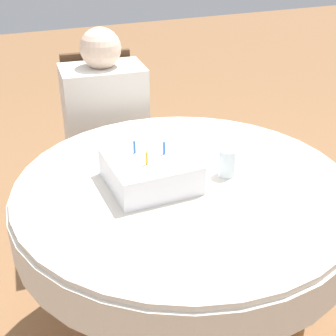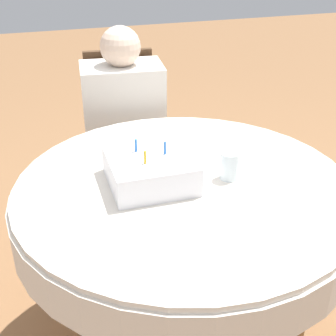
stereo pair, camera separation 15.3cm
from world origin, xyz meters
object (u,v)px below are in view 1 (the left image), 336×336
at_px(chair, 105,147).
at_px(person, 106,124).
at_px(birthday_cake, 150,171).
at_px(drinking_glass, 227,162).

height_order(chair, person, person).
distance_m(birthday_cake, drinking_glass, 0.27).
xyz_separation_m(chair, birthday_cake, (-0.08, -0.84, 0.31)).
relative_size(chair, person, 0.86).
distance_m(chair, drinking_glass, 0.96).
relative_size(birthday_cake, drinking_glass, 2.83).
relative_size(chair, birthday_cake, 3.53).
xyz_separation_m(person, birthday_cake, (-0.07, -0.75, 0.14)).
bearing_deg(person, chair, 90.00).
bearing_deg(birthday_cake, chair, 84.60).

